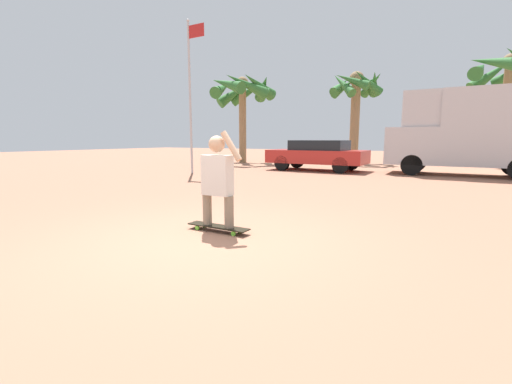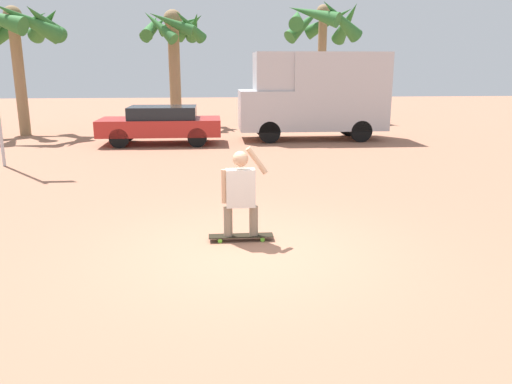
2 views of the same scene
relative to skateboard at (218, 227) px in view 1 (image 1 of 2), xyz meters
The scene contains 9 objects.
ground_plane 0.55m from the skateboard, 80.10° to the right, with size 80.00×80.00×0.00m, color #A36B51.
skateboard is the anchor object (origin of this frame).
person_skateboarder 0.79m from the skateboard, behind, with size 0.74×0.25×1.44m.
camper_van 12.10m from the skateboard, 72.92° to the left, with size 5.55×2.02×3.27m.
parked_car_red 10.96m from the skateboard, 102.03° to the left, with size 4.32×1.93×1.36m.
palm_tree_near_van 19.76m from the skateboard, 74.31° to the left, with size 4.02×4.27×6.04m.
palm_tree_center_background 17.13m from the skateboard, 97.26° to the left, with size 3.19×3.15×5.31m.
palm_tree_far_left 16.36m from the skateboard, 120.63° to the left, with size 4.09×4.06×5.28m.
flagpole 9.83m from the skateboard, 132.63° to the left, with size 0.84×0.12×6.04m.
Camera 1 is at (2.97, -3.61, 1.41)m, focal length 24.00 mm.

